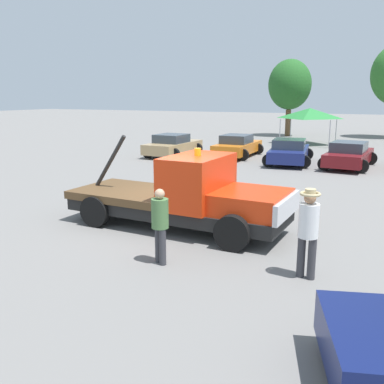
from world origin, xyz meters
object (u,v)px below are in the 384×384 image
person_near_truck (308,226)px  traffic_cone (206,183)px  parked_car_maroon (349,155)px  tree_right (290,85)px  parked_car_orange (237,146)px  tow_truck (188,197)px  canopy_tent_green (310,113)px  parked_car_navy (289,152)px  person_at_hood (160,221)px  parked_car_tan (173,145)px

person_near_truck → traffic_cone: person_near_truck is taller
parked_car_maroon → tree_right: size_ratio=0.67×
parked_car_maroon → traffic_cone: parked_car_maroon is taller
parked_car_maroon → parked_car_orange: bearing=83.1°
tow_truck → tree_right: tree_right is taller
person_near_truck → canopy_tent_green: 25.06m
parked_car_navy → tree_right: size_ratio=0.70×
person_at_hood → canopy_tent_green: (-1.40, 25.21, 1.34)m
person_near_truck → parked_car_navy: (-3.68, 14.79, -0.44)m
parked_car_maroon → traffic_cone: 9.10m
parked_car_maroon → traffic_cone: (-4.53, -7.88, -0.39)m
parked_car_navy → tree_right: tree_right is taller
parked_car_orange → parked_car_navy: bearing=-110.2°
parked_car_orange → tree_right: (-0.35, 14.82, 3.89)m
canopy_tent_green → traffic_cone: 17.94m
person_near_truck → person_at_hood: (-3.05, -0.57, -0.12)m
tow_truck → parked_car_tan: (-7.16, 12.74, -0.26)m
canopy_tent_green → person_at_hood: bearing=-86.8°
parked_car_navy → canopy_tent_green: size_ratio=1.32×
canopy_tent_green → parked_car_navy: bearing=-85.6°
tree_right → canopy_tent_green: bearing=-64.3°
person_near_truck → tree_right: (-7.43, 30.84, 3.44)m
parked_car_tan → tree_right: (3.32, 16.14, 3.89)m
tree_right → person_near_truck: bearing=-76.5°
parked_car_navy → parked_car_maroon: 3.07m
parked_car_navy → tree_right: bearing=5.7°
tow_truck → parked_car_orange: size_ratio=1.45×
parked_car_tan → tree_right: tree_right is taller
traffic_cone → parked_car_tan: bearing=125.5°
tow_truck → person_at_hood: bearing=-75.1°
parked_car_tan → canopy_tent_green: 11.89m
parked_car_maroon → tree_right: (-6.82, 16.14, 3.89)m
parked_car_navy → parked_car_tan: bearing=83.3°
tow_truck → parked_car_navy: size_ratio=1.35×
person_at_hood → parked_car_maroon: person_at_hood is taller
parked_car_orange → tree_right: tree_right is taller
parked_car_tan → parked_car_maroon: size_ratio=0.97×
parked_car_orange → canopy_tent_green: (2.64, 8.61, 1.67)m
person_at_hood → parked_car_navy: bearing=-143.0°
person_at_hood → parked_car_navy: (-0.64, 15.36, -0.32)m
parked_car_navy → canopy_tent_green: bearing=-3.1°
canopy_tent_green → tree_right: tree_right is taller
traffic_cone → person_near_truck: bearing=-53.0°
parked_car_orange → traffic_cone: parked_car_orange is taller
person_near_truck → parked_car_orange: bearing=31.7°
person_at_hood → parked_car_tan: 17.11m
tow_truck → person_near_truck: tow_truck is taller
person_at_hood → parked_car_maroon: bearing=-154.4°
tow_truck → person_near_truck: 4.10m
parked_car_orange → parked_car_navy: 3.62m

